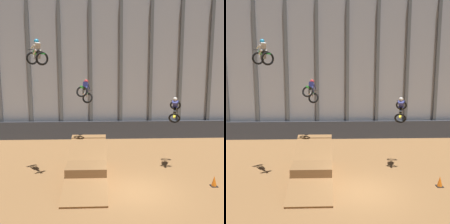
{
  "view_description": "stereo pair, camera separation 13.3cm",
  "coord_description": "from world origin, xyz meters",
  "views": [
    {
      "loc": [
        -1.87,
        -12.71,
        6.21
      ],
      "look_at": [
        -1.09,
        5.31,
        3.4
      ],
      "focal_mm": 42.0,
      "sensor_mm": 36.0,
      "label": 1
    },
    {
      "loc": [
        -1.74,
        -12.71,
        6.21
      ],
      "look_at": [
        -1.09,
        5.31,
        3.4
      ],
      "focal_mm": 42.0,
      "sensor_mm": 36.0,
      "label": 2
    }
  ],
  "objects": [
    {
      "name": "rider_bike_left_air",
      "position": [
        -5.43,
        2.45,
        7.15
      ],
      "size": [
        1.49,
        1.69,
        1.48
      ],
      "rotation": [
        0.05,
        0.0,
        0.62
      ],
      "color": "black"
    },
    {
      "name": "traffic_cone_arena_edge",
      "position": [
        4.28,
        0.54,
        0.28
      ],
      "size": [
        0.36,
        0.36,
        0.58
      ],
      "color": "black",
      "rests_on": "ground_plane"
    },
    {
      "name": "lower_barrier",
      "position": [
        0.0,
        10.96,
        0.82
      ],
      "size": [
        31.36,
        0.2,
        1.65
      ],
      "color": "#383D47",
      "rests_on": "ground_plane"
    },
    {
      "name": "rider_bike_center_air",
      "position": [
        -2.89,
        4.46,
        4.9
      ],
      "size": [
        1.08,
        1.79,
        1.66
      ],
      "rotation": [
        -0.39,
        0.0,
        -0.22
      ],
      "color": "black"
    },
    {
      "name": "arena_back_wall",
      "position": [
        0.0,
        11.65,
        6.41
      ],
      "size": [
        32.0,
        0.4,
        12.82
      ],
      "color": "#A3A8B2",
      "rests_on": "ground_plane"
    },
    {
      "name": "dirt_ramp",
      "position": [
        -2.68,
        2.55,
        0.68
      ],
      "size": [
        2.26,
        6.18,
        2.07
      ],
      "color": "brown",
      "rests_on": "ground_plane"
    },
    {
      "name": "ground_plane",
      "position": [
        0.0,
        0.0,
        0.0
      ],
      "size": [
        60.0,
        60.0,
        0.0
      ],
      "primitive_type": "plane",
      "color": "olive"
    },
    {
      "name": "rider_bike_right_air",
      "position": [
        2.87,
        3.66,
        3.84
      ],
      "size": [
        1.21,
        1.88,
        1.69
      ],
      "rotation": [
        0.5,
        0.0,
        -0.31
      ],
      "color": "black"
    }
  ]
}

